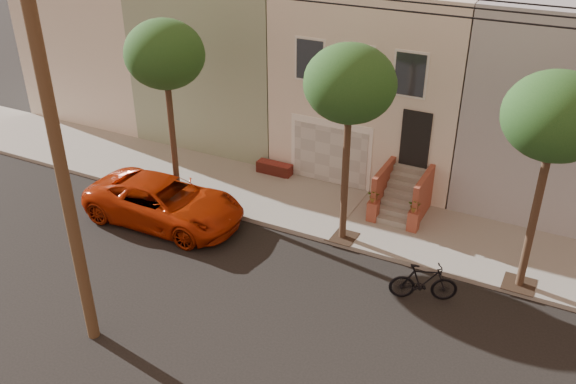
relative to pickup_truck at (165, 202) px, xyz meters
The scene contains 8 objects.
ground 5.38m from the pickup_truck, 25.38° to the right, with size 90.00×90.00×0.00m, color black.
sidewalk 5.75m from the pickup_truck, 32.54° to the left, with size 40.00×3.70×0.15m, color gray.
house_row 10.53m from the pickup_truck, 61.63° to the left, with size 33.10×11.70×7.00m.
tree_left 4.83m from the pickup_truck, 113.12° to the left, with size 2.70×2.57×6.30m.
tree_mid 7.52m from the pickup_truck, 15.57° to the left, with size 2.70×2.57×6.30m.
tree_right 12.28m from the pickup_truck, ahead, with size 2.70×2.57×6.30m.
pickup_truck is the anchor object (origin of this frame).
motorcycle 8.96m from the pickup_truck, ahead, with size 0.53×1.89×1.14m, color black.
Camera 1 is at (7.07, -11.75, 10.90)m, focal length 38.22 mm.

